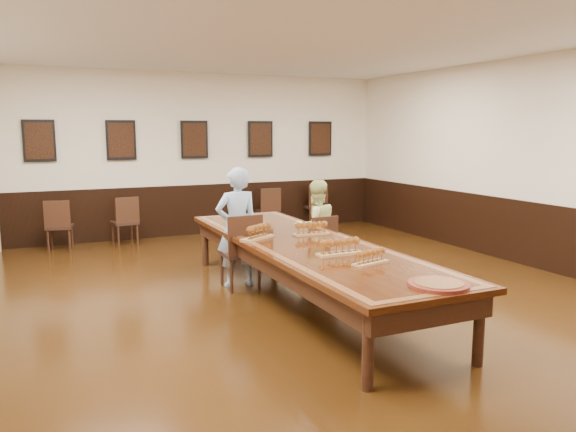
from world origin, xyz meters
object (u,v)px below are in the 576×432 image
chair_man (240,251)px  spare_chair_b (125,221)px  conference_table (305,253)px  person_man (237,227)px  spare_chair_d (315,205)px  person_woman (316,227)px  spare_chair_c (268,210)px  spare_chair_a (59,225)px  carved_platter (439,284)px  chair_woman (319,245)px

chair_man → spare_chair_b: (-0.97, 3.53, -0.05)m
conference_table → person_man: bearing=115.9°
spare_chair_d → person_woman: (-1.84, -3.59, 0.22)m
spare_chair_c → conference_table: spare_chair_c is taller
chair_man → spare_chair_d: chair_man is taller
spare_chair_d → conference_table: bearing=66.1°
spare_chair_a → person_woman: person_woman is taller
spare_chair_d → carved_platter: bearing=75.6°
spare_chair_b → person_man: bearing=97.1°
spare_chair_d → conference_table: 5.48m
chair_woman → spare_chair_d: (1.83, 3.69, 0.02)m
conference_table → person_woman: bearing=57.6°
person_woman → person_man: bearing=7.5°
chair_man → spare_chair_d: 4.98m
spare_chair_a → conference_table: (2.57, -4.46, 0.16)m
spare_chair_a → spare_chair_b: same height
spare_chair_c → chair_woman: bearing=83.6°
spare_chair_b → chair_man: bearing=96.7°
person_woman → carved_platter: person_woman is taller
chair_woman → spare_chair_c: size_ratio=0.95×
spare_chair_a → spare_chair_c: (4.00, 0.18, 0.01)m
chair_woman → spare_chair_a: bearing=-45.4°
spare_chair_d → person_man: 4.91m
person_woman → spare_chair_a: bearing=-44.6°
person_man → spare_chair_d: bearing=-130.1°
chair_man → spare_chair_d: bearing=-129.3°
chair_man → chair_woman: bearing=-171.9°
chair_man → spare_chair_d: size_ratio=1.09×
chair_man → spare_chair_a: size_ratio=1.12×
spare_chair_c → conference_table: 4.85m
chair_man → person_woman: 1.32m
spare_chair_a → person_man: person_man is taller
chair_woman → spare_chair_b: size_ratio=0.98×
chair_woman → person_woman: 0.26m
person_man → spare_chair_a: bearing=-59.4°
spare_chair_a → chair_woman: bearing=145.7°
spare_chair_d → spare_chair_c: bearing=13.2°
person_woman → chair_woman: bearing=90.0°
chair_woman → spare_chair_c: spare_chair_c is taller
spare_chair_b → carved_platter: bearing=95.3°
chair_man → person_man: size_ratio=0.63×
person_man → conference_table: person_man is taller
spare_chair_c → person_woman: (-0.65, -3.42, 0.23)m
spare_chair_c → person_man: bearing=65.8°
chair_woman → person_man: 1.34m
spare_chair_b → spare_chair_d: bearing=176.3°
chair_man → carved_platter: bearing=101.8°
spare_chair_a → carved_platter: bearing=123.0°
spare_chair_b → spare_chair_d: 4.10m
spare_chair_a → spare_chair_d: size_ratio=0.97×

